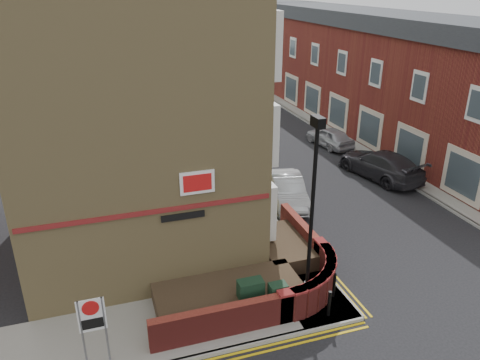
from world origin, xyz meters
The scene contains 25 objects.
ground centered at (0.00, 0.00, 0.00)m, with size 120.00×120.00×0.00m, color black.
pavement_corner centered at (-3.50, 1.50, 0.06)m, with size 13.00×3.00×0.12m, color gray.
pavement_main centered at (2.00, 16.00, 0.06)m, with size 2.00×32.00×0.12m, color gray.
pavement_far centered at (13.00, 13.00, 0.06)m, with size 4.00×40.00×0.12m, color gray.
kerb_main_near centered at (3.00, 16.00, 0.06)m, with size 0.15×32.00×0.12m, color gray.
kerb_main_far centered at (11.00, 13.00, 0.06)m, with size 0.15×40.00×0.12m, color gray.
yellow_lines_main centered at (3.25, 16.00, 0.01)m, with size 0.28×32.00×0.01m, color gold.
corner_building centered at (-2.84, 8.00, 6.23)m, with size 8.95×10.40×13.60m.
garden_wall centered at (0.00, 2.50, 0.00)m, with size 6.80×6.00×1.20m, color maroon, non-canonical shape.
lamppost centered at (1.60, 1.20, 3.34)m, with size 0.25×0.50×6.30m.
utility_cabinet_large centered at (-0.30, 1.30, 0.72)m, with size 0.80×0.45×1.20m, color black.
utility_cabinet_small centered at (0.50, 1.00, 0.67)m, with size 0.55×0.40×1.10m, color black.
bollard_near centered at (2.00, 0.40, 0.57)m, with size 0.11×0.11×0.90m, color black.
bollard_far centered at (2.60, 1.20, 0.57)m, with size 0.11×0.11×0.90m, color black.
zone_sign centered at (-5.00, 0.50, 1.64)m, with size 0.72×0.07×2.20m.
far_terrace centered at (14.50, 17.00, 4.04)m, with size 5.40×30.40×8.00m.
far_terrace_cream centered at (14.50, 38.00, 4.05)m, with size 5.40×12.40×8.00m.
tree_near centered at (2.00, 14.05, 4.70)m, with size 3.64×3.65×6.70m.
tree_mid centered at (2.00, 22.05, 5.20)m, with size 4.03×4.03×7.42m.
tree_far centered at (2.00, 30.05, 4.91)m, with size 3.81×3.81×7.00m.
traffic_light_assembly centered at (2.40, 25.00, 2.78)m, with size 0.20×0.16×4.20m.
silver_car_near centered at (4.10, 8.55, 0.67)m, with size 1.42×4.07×1.34m, color #A5AAAD.
red_car_main centered at (4.22, 17.44, 0.63)m, with size 2.09×4.53×1.26m, color maroon.
grey_car_far centered at (10.13, 9.91, 0.75)m, with size 2.09×5.14×1.49m, color #2A292E.
silver_car_far centered at (10.01, 15.35, 0.63)m, with size 1.49×3.70×1.26m, color #AAACB2.
Camera 1 is at (-4.36, -10.06, 9.90)m, focal length 35.00 mm.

